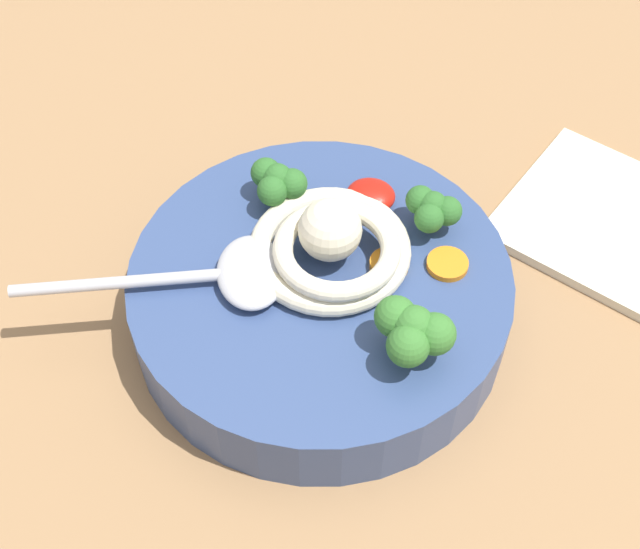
# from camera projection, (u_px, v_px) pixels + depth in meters

# --- Properties ---
(table_slab) EXTENTS (1.17, 1.17, 0.04)m
(table_slab) POSITION_uv_depth(u_px,v_px,m) (299.00, 318.00, 0.63)
(table_slab) COLOR #936D47
(table_slab) RESTS_ON ground
(soup_bowl) EXTENTS (0.25, 0.25, 0.05)m
(soup_bowl) POSITION_uv_depth(u_px,v_px,m) (320.00, 296.00, 0.59)
(soup_bowl) COLOR #334775
(soup_bowl) RESTS_ON table_slab
(noodle_pile) EXTENTS (0.12, 0.11, 0.05)m
(noodle_pile) POSITION_uv_depth(u_px,v_px,m) (332.00, 244.00, 0.56)
(noodle_pile) COLOR beige
(noodle_pile) RESTS_ON soup_bowl
(soup_spoon) EXTENTS (0.17, 0.10, 0.02)m
(soup_spoon) POSITION_uv_depth(u_px,v_px,m) (229.00, 274.00, 0.56)
(soup_spoon) COLOR #B7B7BC
(soup_spoon) RESTS_ON soup_bowl
(chili_sauce_dollop) EXTENTS (0.03, 0.03, 0.02)m
(chili_sauce_dollop) POSITION_uv_depth(u_px,v_px,m) (371.00, 195.00, 0.60)
(chili_sauce_dollop) COLOR #B2190F
(chili_sauce_dollop) RESTS_ON soup_bowl
(broccoli_floret_right) EXTENTS (0.05, 0.04, 0.04)m
(broccoli_floret_right) POSITION_uv_depth(u_px,v_px,m) (413.00, 331.00, 0.51)
(broccoli_floret_right) COLOR #7A9E60
(broccoli_floret_right) RESTS_ON soup_bowl
(broccoli_floret_near_spoon) EXTENTS (0.04, 0.03, 0.03)m
(broccoli_floret_near_spoon) POSITION_uv_depth(u_px,v_px,m) (432.00, 209.00, 0.58)
(broccoli_floret_near_spoon) COLOR #7A9E60
(broccoli_floret_near_spoon) RESTS_ON soup_bowl
(broccoli_floret_far) EXTENTS (0.04, 0.03, 0.03)m
(broccoli_floret_far) POSITION_uv_depth(u_px,v_px,m) (277.00, 182.00, 0.59)
(broccoli_floret_far) COLOR #7A9E60
(broccoli_floret_far) RESTS_ON soup_bowl
(carrot_slice_rear) EXTENTS (0.03, 0.03, 0.01)m
(carrot_slice_rear) POSITION_uv_depth(u_px,v_px,m) (389.00, 264.00, 0.57)
(carrot_slice_rear) COLOR orange
(carrot_slice_rear) RESTS_ON soup_bowl
(carrot_slice_center) EXTENTS (0.03, 0.03, 0.00)m
(carrot_slice_center) POSITION_uv_depth(u_px,v_px,m) (447.00, 264.00, 0.57)
(carrot_slice_center) COLOR orange
(carrot_slice_center) RESTS_ON soup_bowl
(folded_napkin) EXTENTS (0.22, 0.19, 0.01)m
(folded_napkin) POSITION_uv_depth(u_px,v_px,m) (631.00, 233.00, 0.65)
(folded_napkin) COLOR beige
(folded_napkin) RESTS_ON table_slab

